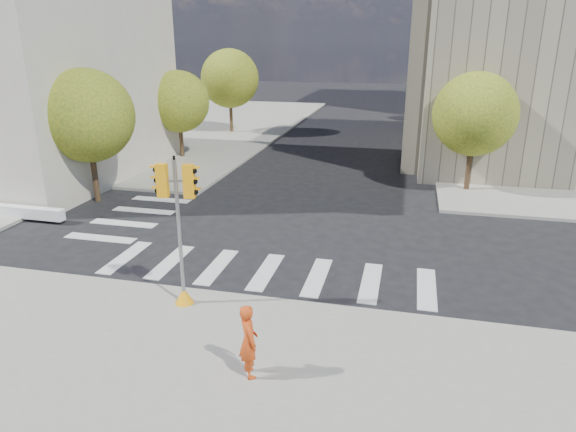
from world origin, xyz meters
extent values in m
plane|color=black|center=(0.00, 0.00, 0.00)|extent=(160.00, 160.00, 0.00)
cube|color=gray|center=(-20.00, 26.00, 0.07)|extent=(28.00, 40.00, 0.15)
cube|color=gray|center=(9.00, 15.00, 7.00)|extent=(8.00, 8.00, 14.00)
cylinder|color=#382616|center=(-10.50, 4.00, 1.22)|extent=(0.28, 0.28, 2.45)
sphere|color=#3E601B|center=(-10.50, 4.00, 4.21)|extent=(4.40, 4.40, 4.40)
cylinder|color=#382616|center=(-10.50, 14.00, 1.08)|extent=(0.28, 0.28, 2.17)
sphere|color=#3E601B|center=(-10.50, 14.00, 3.77)|extent=(4.00, 4.00, 4.00)
cylinder|color=#382616|center=(-10.50, 24.00, 1.31)|extent=(0.28, 0.28, 2.62)
sphere|color=#3E601B|center=(-10.50, 24.00, 4.54)|extent=(4.80, 4.80, 4.80)
cylinder|color=#382616|center=(7.50, 10.00, 1.19)|extent=(0.28, 0.28, 2.38)
sphere|color=#3E601B|center=(7.50, 10.00, 4.06)|extent=(4.20, 4.20, 4.20)
cylinder|color=#382616|center=(7.50, 22.00, 1.26)|extent=(0.28, 0.28, 2.52)
sphere|color=#3E601B|center=(7.50, 22.00, 4.36)|extent=(4.60, 4.60, 4.60)
cylinder|color=#382616|center=(7.50, 34.00, 1.14)|extent=(0.28, 0.28, 2.27)
sphere|color=#3E601B|center=(7.50, 34.00, 3.88)|extent=(4.00, 4.00, 4.00)
cylinder|color=black|center=(8.00, 14.00, 4.15)|extent=(0.12, 0.12, 8.00)
cube|color=black|center=(8.00, 14.00, 8.15)|extent=(0.35, 0.18, 0.22)
cylinder|color=black|center=(8.00, 28.00, 4.15)|extent=(0.12, 0.12, 8.00)
cube|color=black|center=(8.00, 28.00, 8.15)|extent=(0.35, 0.18, 0.22)
cone|color=#FFA40D|center=(-1.80, -4.95, 0.40)|extent=(0.56, 0.56, 0.50)
cylinder|color=gray|center=(-1.80, -4.95, 2.34)|extent=(0.11, 0.11, 4.38)
cylinder|color=black|center=(-1.80, -4.95, 4.58)|extent=(0.07, 0.07, 0.12)
cylinder|color=gray|center=(-1.80, -4.95, 3.93)|extent=(0.90, 0.17, 0.06)
cube|color=#FFA40D|center=(-2.18, -5.00, 3.93)|extent=(0.33, 0.26, 0.95)
cube|color=#FFA40D|center=(-1.42, -4.91, 3.93)|extent=(0.33, 0.26, 0.95)
imported|color=#D64514|center=(1.14, -7.81, 1.06)|extent=(0.73, 0.79, 1.82)
cube|color=white|center=(-13.00, 0.65, 0.40)|extent=(6.00, 0.46, 0.50)
camera|label=1|loc=(4.40, -17.53, 7.63)|focal=32.00mm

